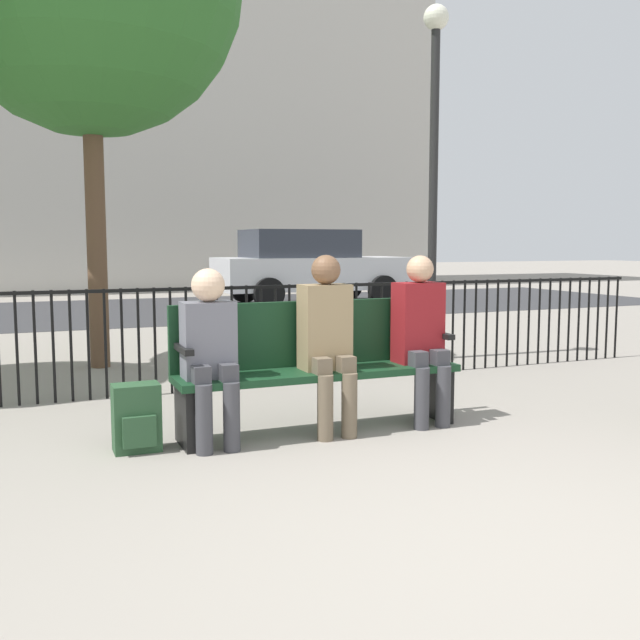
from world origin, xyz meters
name	(u,v)px	position (x,y,z in m)	size (l,w,h in m)	color
ground_plane	(509,551)	(0.00, 0.00, 0.00)	(80.00, 80.00, 0.00)	gray
park_bench	(316,360)	(0.00, 2.23, 0.50)	(2.05, 0.45, 0.92)	#14381E
seated_person_0	(210,347)	(-0.80, 2.09, 0.66)	(0.34, 0.39, 1.17)	#3D3D42
seated_person_1	(327,335)	(0.04, 2.10, 0.70)	(0.34, 0.39, 1.26)	brown
seated_person_2	(421,331)	(0.79, 2.10, 0.69)	(0.34, 0.39, 1.25)	#3D3D42
backpack	(137,418)	(-1.27, 2.16, 0.21)	(0.30, 0.24, 0.44)	#284C2D
fence_railing	(247,328)	(-0.02, 3.85, 0.56)	(9.01, 0.03, 0.95)	black
lamp_post	(434,131)	(2.40, 4.58, 2.58)	(0.28, 0.28, 3.94)	black
street_surface	(129,310)	(0.00, 12.00, 0.00)	(24.00, 6.00, 0.01)	#333335
parked_car_0	(308,265)	(3.89, 12.15, 0.84)	(4.20, 1.94, 1.62)	silver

